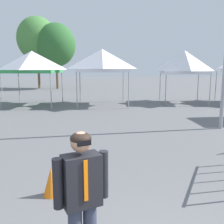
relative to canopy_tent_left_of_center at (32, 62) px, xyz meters
name	(u,v)px	position (x,y,z in m)	size (l,w,h in m)	color
canopy_tent_left_of_center	(32,62)	(0.00, 0.00, 0.00)	(3.34, 3.34, 3.53)	#9E9EA3
canopy_tent_behind_center	(102,60)	(4.53, 0.18, 0.10)	(3.52, 3.52, 3.66)	#9E9EA3
canopy_tent_right_of_center	(184,62)	(10.19, 1.34, 0.01)	(3.13, 3.13, 3.64)	#9E9EA3
person_foreground	(82,196)	(5.02, -14.07, -1.79)	(0.59, 0.41, 1.78)	#33384C
tree_behind_tents_center	(56,45)	(-1.48, 13.60, 2.24)	(4.51, 4.51, 7.55)	brown
tree_behind_tents_right	(37,39)	(-3.85, 14.27, 3.00)	(4.67, 4.67, 8.40)	brown
traffic_cone_near_barrier	(51,182)	(4.16, -12.12, -2.54)	(0.32, 0.32, 0.57)	orange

